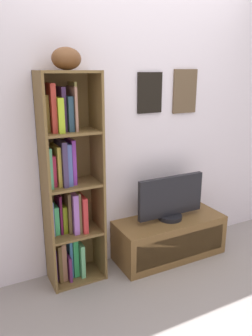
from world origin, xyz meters
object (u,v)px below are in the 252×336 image
(bookshelf, at_px, (67,186))
(tv_stand, at_px, (169,237))
(football, at_px, (67,59))
(television, at_px, (171,199))

(bookshelf, height_order, tv_stand, bookshelf)
(football, relative_size, tv_stand, 0.24)
(football, height_order, television, football)
(bookshelf, bearing_deg, television, -5.95)
(bookshelf, relative_size, football, 6.74)
(bookshelf, relative_size, tv_stand, 1.65)
(tv_stand, bearing_deg, television, 90.00)
(bookshelf, relative_size, television, 2.58)
(bookshelf, xyz_separation_m, television, (0.93, -0.10, -0.24))
(tv_stand, xyz_separation_m, television, (0.00, 0.00, 0.39))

